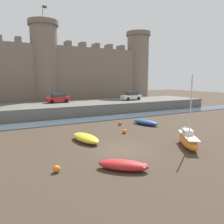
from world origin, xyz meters
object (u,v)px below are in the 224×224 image
object	(u,v)px
mooring_buoy_mid_mud	(120,124)
car_quay_centre_east	(131,96)
mooring_buoy_off_centre	(57,169)
mooring_buoy_near_shore	(124,131)
rowboat_foreground_centre	(123,165)
car_quay_west	(58,98)
rowboat_near_channel_right	(146,122)
rowboat_foreground_right	(86,138)
sailboat_midflat_right	(188,140)

from	to	relation	value
mooring_buoy_mid_mud	car_quay_centre_east	xyz separation A→B (m)	(10.09, 12.91, 2.33)
mooring_buoy_off_centre	mooring_buoy_near_shore	bearing A→B (deg)	36.10
mooring_buoy_near_shore	mooring_buoy_mid_mud	world-z (taller)	mooring_buoy_near_shore
rowboat_foreground_centre	mooring_buoy_mid_mud	world-z (taller)	rowboat_foreground_centre
rowboat_foreground_centre	car_quay_west	size ratio (longest dim) A/B	0.82
rowboat_near_channel_right	car_quay_centre_east	world-z (taller)	car_quay_centre_east
rowboat_foreground_centre	mooring_buoy_mid_mud	size ratio (longest dim) A/B	7.27
rowboat_foreground_right	car_quay_centre_east	xyz separation A→B (m)	(16.82, 17.95, 2.17)
mooring_buoy_mid_mud	rowboat_foreground_centre	bearing A→B (deg)	-119.16
sailboat_midflat_right	rowboat_near_channel_right	bearing A→B (deg)	75.94
sailboat_midflat_right	mooring_buoy_near_shore	xyz separation A→B (m)	(-2.49, 6.80, -0.41)
mooring_buoy_near_shore	rowboat_foreground_right	bearing A→B (deg)	-168.16
sailboat_midflat_right	car_quay_centre_east	xyz separation A→B (m)	(9.33, 23.70, 1.92)
rowboat_foreground_right	car_quay_west	world-z (taller)	car_quay_west
rowboat_near_channel_right	rowboat_foreground_right	xyz separation A→B (m)	(-9.86, -3.70, 0.04)
car_quay_centre_east	rowboat_near_channel_right	bearing A→B (deg)	-116.05
mooring_buoy_mid_mud	sailboat_midflat_right	bearing A→B (deg)	-86.01
mooring_buoy_near_shore	car_quay_west	xyz separation A→B (m)	(-2.53, 18.92, 2.33)
rowboat_near_channel_right	sailboat_midflat_right	xyz separation A→B (m)	(-2.37, -9.46, 0.29)
sailboat_midflat_right	mooring_buoy_mid_mud	world-z (taller)	sailboat_midflat_right
rowboat_near_channel_right	mooring_buoy_off_centre	distance (m)	16.89
rowboat_foreground_centre	sailboat_midflat_right	world-z (taller)	sailboat_midflat_right
sailboat_midflat_right	rowboat_foreground_right	xyz separation A→B (m)	(-7.49, 5.75, -0.25)
rowboat_near_channel_right	mooring_buoy_near_shore	xyz separation A→B (m)	(-4.86, -2.65, -0.12)
rowboat_near_channel_right	car_quay_west	bearing A→B (deg)	114.45
rowboat_foreground_centre	mooring_buoy_mid_mud	xyz separation A→B (m)	(6.92, 12.40, -0.12)
rowboat_foreground_centre	sailboat_midflat_right	distance (m)	7.84
mooring_buoy_near_shore	mooring_buoy_off_centre	distance (m)	11.38
sailboat_midflat_right	car_quay_centre_east	bearing A→B (deg)	68.51
mooring_buoy_near_shore	mooring_buoy_off_centre	world-z (taller)	mooring_buoy_near_shore
rowboat_foreground_centre	mooring_buoy_near_shore	world-z (taller)	rowboat_foreground_centre
sailboat_midflat_right	rowboat_foreground_centre	bearing A→B (deg)	-168.20
rowboat_foreground_centre	mooring_buoy_off_centre	bearing A→B (deg)	157.10
car_quay_centre_east	car_quay_west	size ratio (longest dim) A/B	1.00
car_quay_west	rowboat_foreground_right	bearing A→B (deg)	-97.03
rowboat_foreground_right	car_quay_west	size ratio (longest dim) A/B	1.01
rowboat_foreground_centre	car_quay_centre_east	distance (m)	30.57
mooring_buoy_near_shore	rowboat_foreground_centre	bearing A→B (deg)	-121.63
rowboat_foreground_right	rowboat_foreground_centre	bearing A→B (deg)	-91.42
mooring_buoy_near_shore	mooring_buoy_off_centre	size ratio (longest dim) A/B	1.02
rowboat_foreground_centre	rowboat_foreground_right	xyz separation A→B (m)	(0.18, 7.36, 0.04)
rowboat_foreground_centre	car_quay_centre_east	bearing A→B (deg)	56.10
rowboat_foreground_centre	sailboat_midflat_right	size ratio (longest dim) A/B	0.53
car_quay_centre_east	car_quay_west	xyz separation A→B (m)	(-14.36, 2.02, 0.00)
car_quay_west	mooring_buoy_mid_mud	bearing A→B (deg)	-74.03
rowboat_foreground_right	mooring_buoy_off_centre	bearing A→B (deg)	-126.60
mooring_buoy_near_shore	mooring_buoy_mid_mud	size ratio (longest dim) A/B	1.02
car_quay_centre_east	mooring_buoy_off_centre	bearing A→B (deg)	-131.69
rowboat_foreground_right	mooring_buoy_mid_mud	bearing A→B (deg)	36.81
sailboat_midflat_right	mooring_buoy_mid_mud	bearing A→B (deg)	93.99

